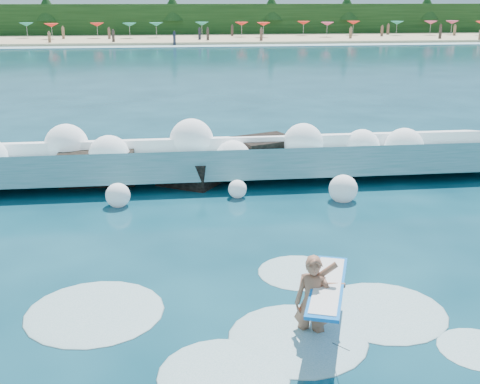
{
  "coord_description": "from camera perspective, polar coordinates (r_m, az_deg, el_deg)",
  "views": [
    {
      "loc": [
        -0.3,
        -12.31,
        5.86
      ],
      "look_at": [
        1.5,
        2.0,
        1.2
      ],
      "focal_mm": 45.0,
      "sensor_mm": 36.0,
      "label": 1
    }
  ],
  "objects": [
    {
      "name": "ground",
      "position": [
        13.64,
        -5.26,
        -7.63
      ],
      "size": [
        200.0,
        200.0,
        0.0
      ],
      "primitive_type": "plane",
      "color": "#072F3F",
      "rests_on": "ground"
    },
    {
      "name": "beach",
      "position": [
        90.49,
        -7.2,
        14.18
      ],
      "size": [
        140.0,
        20.0,
        0.4
      ],
      "primitive_type": "cube",
      "color": "tan",
      "rests_on": "ground"
    },
    {
      "name": "wet_band",
      "position": [
        79.52,
        -7.15,
        13.57
      ],
      "size": [
        140.0,
        5.0,
        0.08
      ],
      "primitive_type": "cube",
      "color": "silver",
      "rests_on": "ground"
    },
    {
      "name": "treeline",
      "position": [
        100.37,
        -7.29,
        15.85
      ],
      "size": [
        140.0,
        4.0,
        5.0
      ],
      "primitive_type": "cube",
      "color": "black",
      "rests_on": "ground"
    },
    {
      "name": "breaking_wave",
      "position": [
        20.44,
        -2.72,
        2.94
      ],
      "size": [
        19.54,
        2.98,
        1.68
      ],
      "color": "teal",
      "rests_on": "ground"
    },
    {
      "name": "rock_cluster",
      "position": [
        20.6,
        -5.94,
        2.58
      ],
      "size": [
        8.16,
        3.41,
        1.41
      ],
      "color": "black",
      "rests_on": "ground"
    },
    {
      "name": "surfer_with_board",
      "position": [
        11.11,
        7.21,
        -10.09
      ],
      "size": [
        1.38,
        2.98,
        1.82
      ],
      "color": "#996147",
      "rests_on": "ground"
    },
    {
      "name": "wave_spray",
      "position": [
        20.18,
        -3.43,
        3.93
      ],
      "size": [
        15.18,
        4.58,
        2.04
      ],
      "color": "white",
      "rests_on": "ground"
    },
    {
      "name": "surf_foam",
      "position": [
        11.65,
        1.57,
        -12.29
      ],
      "size": [
        8.88,
        5.66,
        0.14
      ],
      "color": "silver",
      "rests_on": "ground"
    },
    {
      "name": "beach_umbrellas",
      "position": [
        91.84,
        -7.16,
        15.52
      ],
      "size": [
        114.14,
        6.37,
        0.5
      ],
      "color": "#C53962",
      "rests_on": "ground"
    },
    {
      "name": "beachgoers",
      "position": [
        87.49,
        -9.78,
        14.54
      ],
      "size": [
        103.83,
        12.96,
        1.93
      ],
      "color": "#3F332D",
      "rests_on": "ground"
    }
  ]
}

